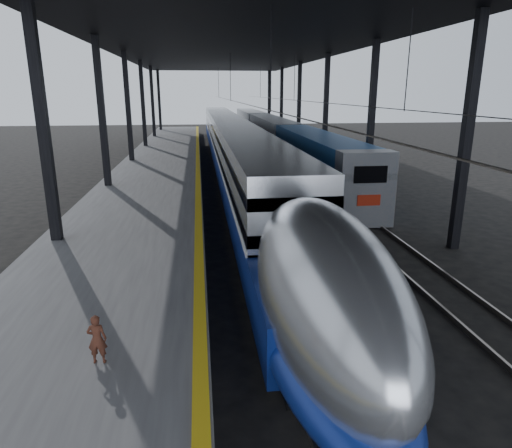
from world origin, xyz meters
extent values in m
plane|color=black|center=(0.00, 0.00, 0.00)|extent=(160.00, 160.00, 0.00)
cube|color=#4C4C4F|center=(-3.50, 20.00, 0.50)|extent=(6.00, 80.00, 1.00)
cube|color=gold|center=(-0.70, 20.00, 1.00)|extent=(0.30, 80.00, 0.01)
cube|color=slate|center=(1.28, 20.00, 0.08)|extent=(0.08, 80.00, 0.16)
cube|color=slate|center=(2.72, 20.00, 0.08)|extent=(0.08, 80.00, 0.16)
cube|color=slate|center=(6.28, 20.00, 0.08)|extent=(0.08, 80.00, 0.16)
cube|color=slate|center=(7.72, 20.00, 0.08)|extent=(0.08, 80.00, 0.16)
cube|color=black|center=(-5.80, 5.00, 4.50)|extent=(0.35, 0.35, 9.00)
cube|color=black|center=(9.60, 5.00, 4.50)|extent=(0.35, 0.35, 9.00)
cube|color=black|center=(-5.80, 15.00, 4.50)|extent=(0.35, 0.35, 9.00)
cube|color=black|center=(9.60, 15.00, 4.50)|extent=(0.35, 0.35, 9.00)
cube|color=black|center=(-5.80, 25.00, 4.50)|extent=(0.35, 0.35, 9.00)
cube|color=black|center=(9.60, 25.00, 4.50)|extent=(0.35, 0.35, 9.00)
cube|color=black|center=(-5.80, 35.00, 4.50)|extent=(0.35, 0.35, 9.00)
cube|color=black|center=(9.60, 35.00, 4.50)|extent=(0.35, 0.35, 9.00)
cube|color=black|center=(-5.80, 45.00, 4.50)|extent=(0.35, 0.35, 9.00)
cube|color=black|center=(9.60, 45.00, 4.50)|extent=(0.35, 0.35, 9.00)
cube|color=black|center=(-5.80, 55.00, 4.50)|extent=(0.35, 0.35, 9.00)
cube|color=black|center=(9.60, 55.00, 4.50)|extent=(0.35, 0.35, 9.00)
cube|color=black|center=(1.90, 20.00, 9.25)|extent=(18.00, 75.00, 0.45)
cylinder|color=slate|center=(2.00, 20.00, 5.50)|extent=(0.03, 74.00, 0.03)
cylinder|color=slate|center=(7.00, 20.00, 5.50)|extent=(0.03, 74.00, 0.03)
cube|color=#B4B7BC|center=(2.00, 28.86, 2.12)|extent=(2.68, 57.00, 3.69)
cube|color=navy|center=(2.00, 27.36, 0.97)|extent=(2.75, 62.00, 1.43)
cube|color=silver|center=(2.00, 28.86, 1.71)|extent=(2.77, 57.00, 0.09)
cube|color=black|center=(2.00, 28.86, 3.19)|extent=(2.71, 57.00, 0.39)
cube|color=black|center=(2.00, 28.86, 2.12)|extent=(2.71, 57.00, 0.39)
ellipsoid|color=#B4B7BC|center=(2.00, -2.64, 1.99)|extent=(2.68, 8.40, 3.69)
ellipsoid|color=navy|center=(2.00, -2.64, 0.92)|extent=(2.75, 8.40, 1.57)
ellipsoid|color=black|center=(2.00, -5.24, 2.72)|extent=(1.39, 2.20, 0.83)
cube|color=black|center=(2.00, -2.64, 0.20)|extent=(2.03, 2.60, 0.40)
cube|color=black|center=(2.00, 19.36, 0.20)|extent=(2.03, 2.60, 0.40)
cube|color=navy|center=(7.00, 16.87, 1.81)|extent=(2.54, 18.00, 3.45)
cube|color=gray|center=(7.00, 8.47, 1.81)|extent=(2.58, 1.20, 3.49)
cube|color=black|center=(7.00, 7.85, 2.58)|extent=(1.54, 0.06, 0.77)
cube|color=#B1210D|center=(7.00, 7.85, 1.41)|extent=(1.09, 0.06, 0.50)
cube|color=gray|center=(7.00, 35.87, 1.81)|extent=(2.54, 18.00, 3.45)
cube|color=gray|center=(7.00, 54.87, 1.81)|extent=(2.54, 18.00, 3.45)
cube|color=black|center=(7.00, 10.87, 0.18)|extent=(1.99, 2.40, 0.36)
cube|color=black|center=(7.00, 32.87, 0.18)|extent=(1.99, 2.40, 0.36)
imported|color=#482318|center=(-2.68, -3.30, 1.51)|extent=(0.38, 0.26, 1.02)
camera|label=1|loc=(-0.58, -11.52, 6.15)|focal=32.00mm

